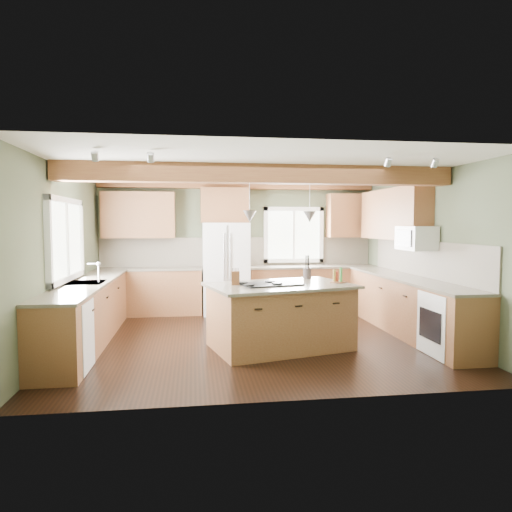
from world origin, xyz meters
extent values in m
plane|color=black|center=(0.00, 0.00, 0.00)|extent=(5.60, 5.60, 0.00)
plane|color=silver|center=(0.00, 0.00, 2.60)|extent=(5.60, 5.60, 0.00)
plane|color=#4C543B|center=(0.00, 2.50, 1.30)|extent=(5.60, 0.00, 5.60)
plane|color=#4C543B|center=(-2.80, 0.00, 1.30)|extent=(0.00, 5.00, 5.00)
plane|color=#4C543B|center=(2.80, 0.00, 1.30)|extent=(0.00, 5.00, 5.00)
cube|color=brown|center=(0.00, -0.54, 2.47)|extent=(5.55, 0.26, 0.26)
cube|color=brown|center=(0.00, 2.40, 2.54)|extent=(5.55, 0.20, 0.10)
cube|color=brown|center=(0.00, 2.48, 1.21)|extent=(5.58, 0.03, 0.58)
cube|color=brown|center=(2.78, 0.05, 1.21)|extent=(0.03, 3.70, 0.58)
cube|color=brown|center=(-1.79, 2.20, 0.44)|extent=(2.02, 0.60, 0.88)
cube|color=#4C4638|center=(-1.79, 2.20, 0.90)|extent=(2.06, 0.64, 0.04)
cube|color=brown|center=(1.49, 2.20, 0.44)|extent=(2.62, 0.60, 0.88)
cube|color=#4C4638|center=(1.49, 2.20, 0.90)|extent=(2.66, 0.64, 0.04)
cube|color=brown|center=(-2.50, 0.05, 0.44)|extent=(0.60, 3.70, 0.88)
cube|color=#4C4638|center=(-2.50, 0.05, 0.90)|extent=(0.64, 3.74, 0.04)
cube|color=brown|center=(2.50, 0.05, 0.44)|extent=(0.60, 3.70, 0.88)
cube|color=#4C4638|center=(2.50, 0.05, 0.90)|extent=(0.64, 3.74, 0.04)
cube|color=brown|center=(-1.99, 2.33, 1.95)|extent=(1.40, 0.35, 0.90)
cube|color=brown|center=(-0.30, 2.33, 2.15)|extent=(0.96, 0.35, 0.70)
cube|color=brown|center=(2.62, 0.90, 1.95)|extent=(0.35, 2.20, 0.90)
cube|color=brown|center=(2.30, 2.33, 1.95)|extent=(0.90, 0.35, 0.90)
cube|color=white|center=(-2.78, 0.05, 1.55)|extent=(0.04, 1.60, 1.05)
cube|color=white|center=(1.15, 2.48, 1.55)|extent=(1.10, 0.04, 1.00)
cube|color=#262628|center=(-2.50, 0.05, 0.91)|extent=(0.50, 0.65, 0.03)
cylinder|color=#B2B2B7|center=(-2.32, 0.05, 1.05)|extent=(0.02, 0.02, 0.28)
cube|color=white|center=(-2.49, -1.25, 0.43)|extent=(0.60, 0.60, 0.84)
cube|color=white|center=(2.49, -1.25, 0.43)|extent=(0.60, 0.72, 0.84)
cube|color=white|center=(2.58, -0.05, 1.55)|extent=(0.40, 0.70, 0.38)
cone|color=#B2B2B7|center=(-0.17, -0.65, 1.88)|extent=(0.18, 0.18, 0.16)
cone|color=#B2B2B7|center=(0.74, -0.43, 1.88)|extent=(0.18, 0.18, 0.16)
cube|color=white|center=(-0.30, 2.12, 0.90)|extent=(0.90, 0.74, 1.80)
cube|color=brown|center=(0.29, -0.54, 0.44)|extent=(2.09, 1.56, 0.88)
cube|color=#4C4638|center=(0.29, -0.54, 0.90)|extent=(2.24, 1.71, 0.04)
cube|color=black|center=(0.14, -0.58, 0.93)|extent=(0.91, 0.72, 0.02)
cube|color=brown|center=(-0.35, -0.54, 1.02)|extent=(0.12, 0.09, 0.19)
cylinder|color=#403733|center=(0.83, 0.05, 1.00)|extent=(0.17, 0.17, 0.17)
camera|label=1|loc=(-0.94, -6.88, 1.77)|focal=32.00mm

